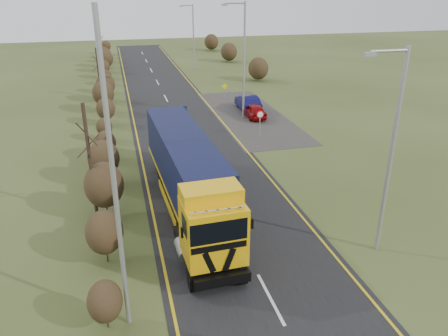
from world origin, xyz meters
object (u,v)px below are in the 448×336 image
object	(u,v)px
speed_sign	(260,119)
car_blue_sedan	(248,103)
lorry	(188,172)
car_red_hatchback	(254,111)
streetlight_near	(390,147)

from	to	relation	value
speed_sign	car_blue_sedan	bearing A→B (deg)	79.84
lorry	speed_sign	size ratio (longest dim) A/B	6.68
lorry	car_red_hatchback	world-z (taller)	lorry
lorry	car_red_hatchback	xyz separation A→B (m)	(8.55, 15.63, -1.60)
speed_sign	car_red_hatchback	bearing A→B (deg)	77.05
speed_sign	lorry	bearing A→B (deg)	-125.27
streetlight_near	speed_sign	xyz separation A→B (m)	(-0.14, 15.98, -3.46)
car_red_hatchback	car_blue_sedan	distance (m)	2.31
car_red_hatchback	streetlight_near	world-z (taller)	streetlight_near
car_blue_sedan	streetlight_near	distance (m)	23.93
car_red_hatchback	car_blue_sedan	bearing A→B (deg)	-93.75
car_red_hatchback	car_blue_sedan	size ratio (longest dim) A/B	0.83
lorry	car_blue_sedan	world-z (taller)	lorry
lorry	speed_sign	distance (m)	12.74
lorry	streetlight_near	size ratio (longest dim) A/B	1.59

